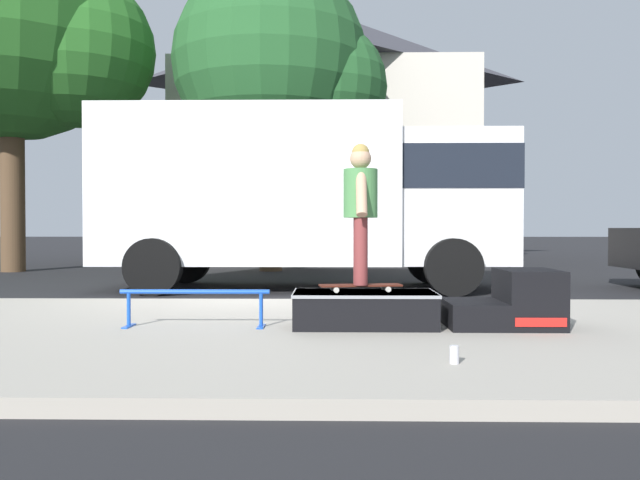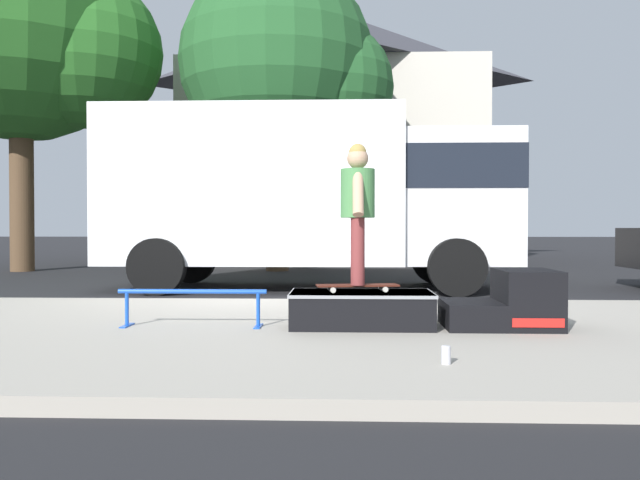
% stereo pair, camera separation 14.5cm
% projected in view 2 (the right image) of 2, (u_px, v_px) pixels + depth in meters
% --- Properties ---
extents(ground_plane, '(140.00, 140.00, 0.00)m').
position_uv_depth(ground_plane, '(268.00, 303.00, 9.07)').
color(ground_plane, black).
extents(sidewalk_slab, '(50.00, 5.00, 0.12)m').
position_uv_depth(sidewalk_slab, '(231.00, 334.00, 6.07)').
color(sidewalk_slab, '#A8A093').
rests_on(sidewalk_slab, ground).
extents(skate_box, '(1.35, 0.73, 0.33)m').
position_uv_depth(skate_box, '(361.00, 308.00, 6.14)').
color(skate_box, black).
rests_on(skate_box, sidewalk_slab).
extents(kicker_ramp, '(1.04, 0.75, 0.55)m').
position_uv_depth(kicker_ramp, '(509.00, 303.00, 6.09)').
color(kicker_ramp, black).
rests_on(kicker_ramp, sidewalk_slab).
extents(grind_rail, '(1.42, 0.28, 0.36)m').
position_uv_depth(grind_rail, '(192.00, 299.00, 6.14)').
color(grind_rail, blue).
rests_on(grind_rail, sidewalk_slab).
extents(skateboard, '(0.80, 0.32, 0.07)m').
position_uv_depth(skateboard, '(358.00, 286.00, 6.15)').
color(skateboard, '#4C1E14').
rests_on(skateboard, skate_box).
extents(skater_kid, '(0.33, 0.69, 1.34)m').
position_uv_depth(skater_kid, '(358.00, 202.00, 6.13)').
color(skater_kid, brown).
rests_on(skater_kid, skateboard).
extents(soda_can, '(0.07, 0.07, 0.13)m').
position_uv_depth(soda_can, '(446.00, 355.00, 4.44)').
color(soda_can, silver).
rests_on(soda_can, sidewalk_slab).
extents(box_truck, '(6.91, 2.63, 3.05)m').
position_uv_depth(box_truck, '(311.00, 191.00, 11.22)').
color(box_truck, white).
rests_on(box_truck, ground).
extents(street_tree_main, '(5.26, 4.78, 7.51)m').
position_uv_depth(street_tree_main, '(288.00, 69.00, 15.87)').
color(street_tree_main, brown).
rests_on(street_tree_main, ground).
extents(street_tree_neighbour, '(6.32, 5.75, 8.94)m').
position_uv_depth(street_tree_neighbour, '(34.00, 29.00, 15.70)').
color(street_tree_neighbour, brown).
rests_on(street_tree_neighbour, ground).
extents(house_behind, '(9.54, 8.23, 8.40)m').
position_uv_depth(house_behind, '(333.00, 134.00, 21.88)').
color(house_behind, beige).
rests_on(house_behind, ground).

